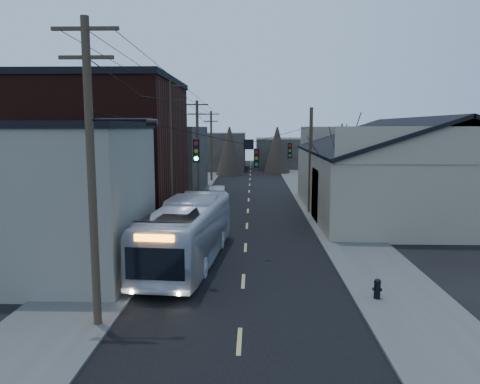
{
  "coord_description": "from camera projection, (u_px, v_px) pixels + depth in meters",
  "views": [
    {
      "loc": [
        0.43,
        -12.46,
        6.96
      ],
      "look_at": [
        -0.38,
        15.97,
        3.0
      ],
      "focal_mm": 35.0,
      "sensor_mm": 36.0,
      "label": 1
    }
  ],
  "objects": [
    {
      "name": "ground",
      "position": [
        237.0,
        373.0,
        13.31
      ],
      "size": [
        160.0,
        160.0,
        0.0
      ],
      "primitive_type": "plane",
      "color": "black",
      "rests_on": "ground"
    },
    {
      "name": "road_surface",
      "position": [
        248.0,
        203.0,
        43.01
      ],
      "size": [
        9.0,
        110.0,
        0.02
      ],
      "primitive_type": "cube",
      "color": "black",
      "rests_on": "ground"
    },
    {
      "name": "sidewalk_left",
      "position": [
        178.0,
        202.0,
        43.19
      ],
      "size": [
        4.0,
        110.0,
        0.12
      ],
      "primitive_type": "cube",
      "color": "#474744",
      "rests_on": "ground"
    },
    {
      "name": "sidewalk_right",
      "position": [
        319.0,
        203.0,
        42.82
      ],
      "size": [
        4.0,
        110.0,
        0.12
      ],
      "primitive_type": "cube",
      "color": "#474744",
      "rests_on": "ground"
    },
    {
      "name": "building_clapboard",
      "position": [
        53.0,
        201.0,
        21.99
      ],
      "size": [
        8.0,
        8.0,
        7.0
      ],
      "primitive_type": "cube",
      "color": "gray",
      "rests_on": "ground"
    },
    {
      "name": "building_brick",
      "position": [
        104.0,
        155.0,
        32.7
      ],
      "size": [
        10.0,
        12.0,
        10.0
      ],
      "primitive_type": "cube",
      "color": "black",
      "rests_on": "ground"
    },
    {
      "name": "building_left_far",
      "position": [
        158.0,
        161.0,
        48.74
      ],
      "size": [
        9.0,
        14.0,
        7.0
      ],
      "primitive_type": "cube",
      "color": "#312B27",
      "rests_on": "ground"
    },
    {
      "name": "warehouse",
      "position": [
        410.0,
        181.0,
        37.32
      ],
      "size": [
        16.16,
        20.6,
        7.73
      ],
      "color": "gray",
      "rests_on": "ground"
    },
    {
      "name": "building_far_left",
      "position": [
        215.0,
        151.0,
        77.42
      ],
      "size": [
        10.0,
        12.0,
        6.0
      ],
      "primitive_type": "cube",
      "color": "#312B27",
      "rests_on": "ground"
    },
    {
      "name": "building_far_right",
      "position": [
        291.0,
        153.0,
        82.07
      ],
      "size": [
        12.0,
        14.0,
        5.0
      ],
      "primitive_type": "cube",
      "color": "#312B27",
      "rests_on": "ground"
    },
    {
      "name": "bare_tree",
      "position": [
        341.0,
        176.0,
        32.43
      ],
      "size": [
        0.4,
        0.4,
        7.2
      ],
      "primitive_type": "cone",
      "color": "black",
      "rests_on": "ground"
    },
    {
      "name": "utility_lines",
      "position": [
        208.0,
        153.0,
        36.62
      ],
      "size": [
        11.24,
        45.28,
        10.5
      ],
      "color": "#382B1E",
      "rests_on": "ground"
    },
    {
      "name": "bus",
      "position": [
        188.0,
        232.0,
        23.83
      ],
      "size": [
        3.72,
        11.91,
        3.26
      ],
      "primitive_type": "imported",
      "rotation": [
        0.0,
        0.0,
        3.06
      ],
      "color": "silver",
      "rests_on": "ground"
    },
    {
      "name": "parked_car",
      "position": [
        217.0,
        194.0,
        44.09
      ],
      "size": [
        1.81,
        4.39,
        1.41
      ],
      "primitive_type": "imported",
      "rotation": [
        0.0,
        0.0,
        0.07
      ],
      "color": "#95969C",
      "rests_on": "ground"
    },
    {
      "name": "fire_hydrant",
      "position": [
        377.0,
        288.0,
        18.75
      ],
      "size": [
        0.4,
        0.28,
        0.82
      ],
      "rotation": [
        0.0,
        0.0,
        -0.38
      ],
      "color": "black",
      "rests_on": "sidewalk_right"
    }
  ]
}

